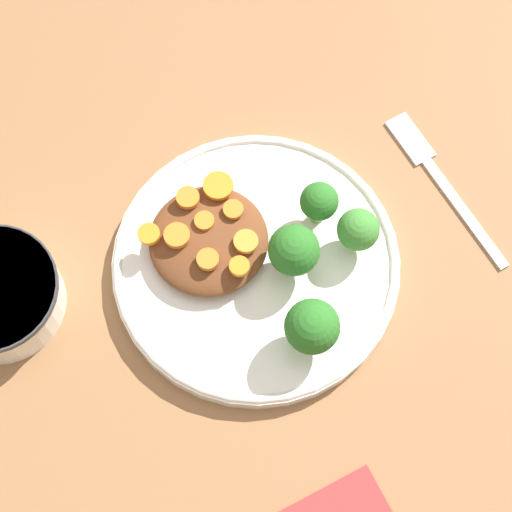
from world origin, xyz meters
name	(u,v)px	position (x,y,z in m)	size (l,w,h in m)	color
ground_plane	(256,268)	(0.00, 0.00, 0.00)	(4.00, 4.00, 0.00)	#8C603D
plate	(256,264)	(0.00, 0.00, 0.01)	(0.26, 0.26, 0.02)	white
stew_mound	(209,240)	(-0.04, -0.02, 0.03)	(0.11, 0.11, 0.03)	brown
broccoli_floret_0	(312,327)	(0.08, -0.02, 0.05)	(0.05, 0.05, 0.06)	#7FA85B
broccoli_floret_1	(319,202)	(0.01, 0.07, 0.05)	(0.03, 0.03, 0.05)	#759E51
broccoli_floret_2	(358,230)	(0.05, 0.08, 0.05)	(0.04, 0.04, 0.05)	#7FA85B
broccoli_floret_3	(294,251)	(0.03, 0.02, 0.05)	(0.05, 0.05, 0.06)	#759E51
carrot_slice_0	(204,221)	(-0.05, -0.01, 0.04)	(0.02, 0.02, 0.00)	orange
carrot_slice_1	(177,236)	(-0.06, -0.04, 0.05)	(0.02, 0.02, 0.01)	orange
carrot_slice_2	(247,241)	(-0.01, 0.00, 0.04)	(0.02, 0.02, 0.01)	orange
carrot_slice_3	(233,209)	(-0.04, 0.01, 0.04)	(0.02, 0.02, 0.00)	orange
carrot_slice_4	(208,259)	(-0.02, -0.04, 0.04)	(0.02, 0.02, 0.01)	orange
carrot_slice_5	(188,198)	(-0.08, -0.01, 0.04)	(0.02, 0.02, 0.01)	orange
carrot_slice_6	(149,234)	(-0.08, -0.05, 0.04)	(0.02, 0.02, 0.01)	orange
carrot_slice_7	(237,264)	(0.00, -0.02, 0.04)	(0.02, 0.02, 0.01)	orange
carrot_slice_8	(218,186)	(-0.07, 0.02, 0.04)	(0.03, 0.03, 0.01)	orange
fork	(437,174)	(0.06, 0.19, 0.00)	(0.18, 0.07, 0.01)	#BEBEBE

